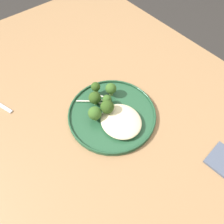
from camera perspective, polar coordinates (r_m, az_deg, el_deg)
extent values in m
plane|color=#2D2B28|center=(1.41, -1.04, -15.75)|extent=(6.00, 6.00, 0.00)
cube|color=#9E754C|center=(0.76, -1.85, 1.77)|extent=(1.40, 1.00, 0.04)
cube|color=olive|center=(1.57, -3.29, 16.92)|extent=(0.06, 0.06, 0.70)
cylinder|color=#235133|center=(0.71, 0.00, -0.68)|extent=(0.29, 0.29, 0.01)
torus|color=#204B2E|center=(0.70, 0.00, -0.30)|extent=(0.29, 0.29, 0.01)
ellipsoid|color=beige|center=(0.67, 2.44, -2.42)|extent=(0.14, 0.13, 0.03)
cylinder|color=#DBB77A|center=(0.68, 0.39, -2.35)|extent=(0.02, 0.02, 0.01)
cylinder|color=#8E774F|center=(0.67, 0.39, -2.06)|extent=(0.02, 0.02, 0.00)
cylinder|color=#E5C689|center=(0.67, 5.41, -3.59)|extent=(0.03, 0.03, 0.01)
cylinder|color=#958159|center=(0.67, 5.45, -3.32)|extent=(0.03, 0.03, 0.00)
cylinder|color=beige|center=(0.67, 3.15, -3.31)|extent=(0.03, 0.03, 0.01)
cylinder|color=#988766|center=(0.67, 3.17, -3.04)|extent=(0.02, 0.02, 0.00)
cylinder|color=beige|center=(0.69, 2.39, -1.04)|extent=(0.03, 0.03, 0.01)
cylinder|color=#988766|center=(0.68, 2.42, -0.67)|extent=(0.02, 0.02, 0.00)
cylinder|color=#7A994C|center=(0.74, -0.30, 5.13)|extent=(0.02, 0.02, 0.02)
sphere|color=#386023|center=(0.73, -0.31, 6.29)|extent=(0.04, 0.04, 0.04)
cylinder|color=#89A356|center=(0.69, -1.25, -0.04)|extent=(0.02, 0.02, 0.03)
sphere|color=#2D4C19|center=(0.67, -1.30, 1.40)|extent=(0.04, 0.04, 0.04)
cylinder|color=#7A994C|center=(0.72, -1.35, 2.38)|extent=(0.02, 0.02, 0.02)
sphere|color=#386023|center=(0.70, -1.38, 3.41)|extent=(0.03, 0.03, 0.03)
cylinder|color=#89A356|center=(0.72, -4.49, 2.65)|extent=(0.02, 0.02, 0.02)
sphere|color=#2D4C19|center=(0.70, -4.62, 3.80)|extent=(0.04, 0.04, 0.04)
cylinder|color=#7A994C|center=(0.69, -4.45, -1.51)|extent=(0.02, 0.02, 0.02)
sphere|color=#386023|center=(0.66, -4.59, -0.32)|extent=(0.04, 0.04, 0.04)
cylinder|color=#89A356|center=(0.74, -4.29, 5.49)|extent=(0.02, 0.02, 0.03)
sphere|color=#2D4C19|center=(0.73, -4.41, 6.75)|extent=(0.03, 0.03, 0.03)
cube|color=silver|center=(0.73, -3.66, 3.39)|extent=(0.03, 0.03, 0.00)
cube|color=silver|center=(0.72, -2.34, 2.30)|extent=(0.04, 0.03, 0.00)
cube|color=silver|center=(0.73, -7.27, 2.90)|extent=(0.04, 0.05, 0.00)
cube|color=silver|center=(0.74, -1.82, 3.86)|extent=(0.04, 0.02, 0.00)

